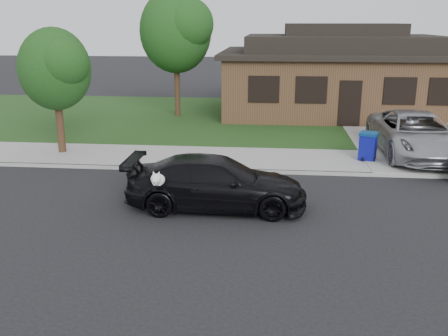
# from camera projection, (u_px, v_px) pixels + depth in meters

# --- Properties ---
(ground) EXTENTS (120.00, 120.00, 0.00)m
(ground) POSITION_uv_depth(u_px,v_px,m) (254.00, 211.00, 13.37)
(ground) COLOR black
(ground) RESTS_ON ground
(sidewalk) EXTENTS (60.00, 3.00, 0.12)m
(sidewalk) POSITION_uv_depth(u_px,v_px,m) (259.00, 159.00, 18.13)
(sidewalk) COLOR gray
(sidewalk) RESTS_ON ground
(curb) EXTENTS (60.00, 0.12, 0.12)m
(curb) POSITION_uv_depth(u_px,v_px,m) (258.00, 171.00, 16.70)
(curb) COLOR gray
(curb) RESTS_ON ground
(lawn) EXTENTS (60.00, 13.00, 0.13)m
(lawn) POSITION_uv_depth(u_px,v_px,m) (264.00, 118.00, 25.76)
(lawn) COLOR #193814
(lawn) RESTS_ON ground
(driveway) EXTENTS (4.50, 13.00, 0.14)m
(driveway) POSITION_uv_depth(u_px,v_px,m) (397.00, 133.00, 22.34)
(driveway) COLOR gray
(driveway) RESTS_ON ground
(sedan) EXTENTS (4.86, 2.34, 1.41)m
(sedan) POSITION_uv_depth(u_px,v_px,m) (216.00, 183.00, 13.44)
(sedan) COLOR black
(sedan) RESTS_ON ground
(minivan) EXTENTS (2.77, 5.68, 1.55)m
(minivan) POSITION_uv_depth(u_px,v_px,m) (415.00, 134.00, 18.26)
(minivan) COLOR #A0A3A7
(minivan) RESTS_ON driveway
(recycling_bin) EXTENTS (0.77, 0.77, 1.00)m
(recycling_bin) POSITION_uv_depth(u_px,v_px,m) (368.00, 146.00, 17.75)
(recycling_bin) COLOR navy
(recycling_bin) RESTS_ON sidewalk
(house) EXTENTS (12.60, 8.60, 4.65)m
(house) POSITION_uv_depth(u_px,v_px,m) (340.00, 75.00, 26.71)
(house) COLOR #422B1C
(house) RESTS_ON ground
(tree_0) EXTENTS (3.78, 3.60, 6.34)m
(tree_0) POSITION_uv_depth(u_px,v_px,m) (179.00, 30.00, 24.80)
(tree_0) COLOR #332114
(tree_0) RESTS_ON ground
(tree_2) EXTENTS (2.73, 2.60, 4.59)m
(tree_2) POSITION_uv_depth(u_px,v_px,m) (57.00, 68.00, 18.01)
(tree_2) COLOR #332114
(tree_2) RESTS_ON ground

